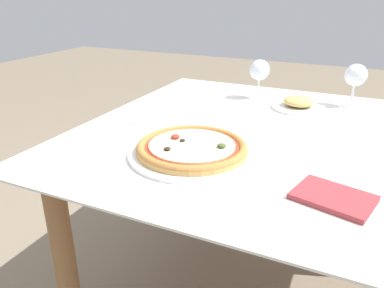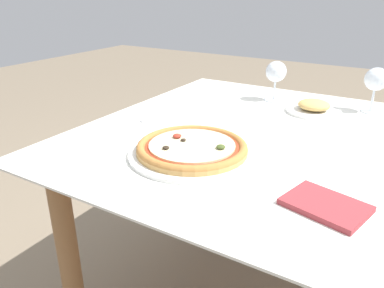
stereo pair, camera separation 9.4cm
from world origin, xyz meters
name	(u,v)px [view 2 (the right image)]	position (x,y,z in m)	size (l,w,h in m)	color
dining_table	(280,165)	(0.00, 0.00, 0.62)	(1.14, 1.07, 0.70)	brown
pizza_plate	(192,149)	(-0.16, -0.23, 0.72)	(0.33, 0.33, 0.04)	white
fork	(162,115)	(-0.41, -0.02, 0.71)	(0.06, 0.17, 0.00)	silver
wine_glass_far_left	(276,73)	(-0.15, 0.35, 0.81)	(0.08, 0.08, 0.15)	silver
wine_glass_far_right	(376,81)	(0.18, 0.39, 0.81)	(0.08, 0.08, 0.15)	silver
side_plate	(314,108)	(0.01, 0.28, 0.72)	(0.18, 0.18, 0.04)	white
napkin_folded	(325,205)	(0.19, -0.31, 0.71)	(0.17, 0.14, 0.01)	#933338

